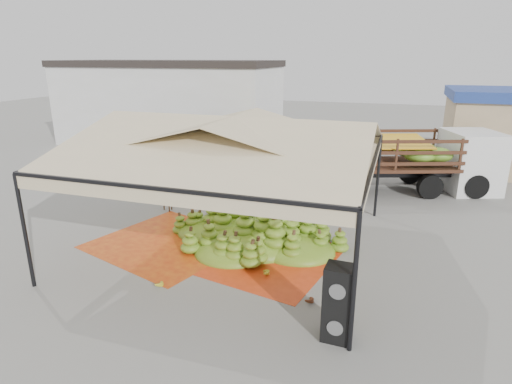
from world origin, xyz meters
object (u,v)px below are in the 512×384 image
(speaker_stack, at_px, (339,303))
(truck_right, at_px, (415,155))
(banana_heap, at_px, (255,225))
(vendor, at_px, (247,184))
(truck_left, at_px, (246,145))

(speaker_stack, relative_size, truck_right, 0.21)
(banana_heap, distance_m, vendor, 3.91)
(speaker_stack, distance_m, truck_right, 11.62)
(banana_heap, height_order, vendor, vendor)
(speaker_stack, height_order, vendor, speaker_stack)
(vendor, xyz_separation_m, truck_right, (6.33, 3.83, 0.83))
(banana_heap, xyz_separation_m, truck_left, (-3.34, 8.49, 0.71))
(banana_heap, bearing_deg, truck_left, 111.47)
(banana_heap, xyz_separation_m, truck_right, (4.80, 7.42, 0.99))
(speaker_stack, xyz_separation_m, truck_left, (-6.50, 12.55, 0.48))
(truck_right, bearing_deg, banana_heap, -142.57)
(banana_heap, xyz_separation_m, speaker_stack, (3.16, -4.06, 0.23))
(truck_right, bearing_deg, truck_left, 152.81)
(vendor, distance_m, truck_right, 7.45)
(speaker_stack, relative_size, vendor, 1.09)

